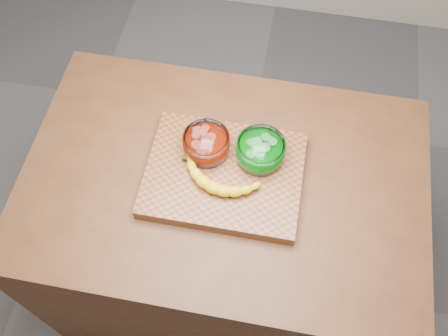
# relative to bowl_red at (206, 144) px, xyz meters

# --- Properties ---
(ground) EXTENTS (3.50, 3.50, 0.00)m
(ground) POSITION_rel_bowl_red_xyz_m (0.06, -0.06, -0.97)
(ground) COLOR #57585C
(ground) RESTS_ON ground
(counter) EXTENTS (1.20, 0.80, 0.90)m
(counter) POSITION_rel_bowl_red_xyz_m (0.06, -0.06, -0.52)
(counter) COLOR #4A2A16
(counter) RESTS_ON ground
(cutting_board) EXTENTS (0.45, 0.35, 0.04)m
(cutting_board) POSITION_rel_bowl_red_xyz_m (0.06, -0.06, -0.05)
(cutting_board) COLOR brown
(cutting_board) RESTS_ON counter
(bowl_red) EXTENTS (0.14, 0.14, 0.06)m
(bowl_red) POSITION_rel_bowl_red_xyz_m (0.00, 0.00, 0.00)
(bowl_red) COLOR white
(bowl_red) RESTS_ON cutting_board
(bowl_green) EXTENTS (0.14, 0.14, 0.07)m
(bowl_green) POSITION_rel_bowl_red_xyz_m (0.16, 0.00, 0.00)
(bowl_green) COLOR white
(bowl_green) RESTS_ON cutting_board
(banana) EXTENTS (0.26, 0.15, 0.04)m
(banana) POSITION_rel_bowl_red_xyz_m (0.06, -0.09, -0.01)
(banana) COLOR gold
(banana) RESTS_ON cutting_board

